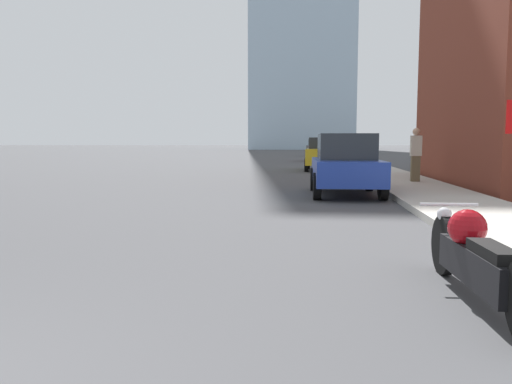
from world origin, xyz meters
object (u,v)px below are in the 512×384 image
object	(u,v)px
motorcycle	(476,258)
parked_car_yellow	(325,154)
parked_car_black	(316,148)
parked_car_blue	(346,165)
parked_car_red	(321,150)
pedestrian	(416,154)

from	to	relation	value
motorcycle	parked_car_yellow	distance (m)	21.43
parked_car_black	parked_car_blue	bearing A→B (deg)	-95.14
parked_car_blue	parked_car_red	bearing A→B (deg)	88.87
parked_car_black	motorcycle	bearing A→B (deg)	-94.57
parked_car_yellow	parked_car_red	bearing A→B (deg)	91.13
parked_car_yellow	parked_car_black	bearing A→B (deg)	91.64
parked_car_blue	parked_car_yellow	world-z (taller)	parked_car_blue
parked_car_red	pedestrian	distance (m)	21.66
parked_car_yellow	parked_car_red	xyz separation A→B (m)	(0.10, 12.64, 0.01)
parked_car_blue	parked_car_black	world-z (taller)	parked_car_black
motorcycle	pedestrian	world-z (taller)	pedestrian
pedestrian	parked_car_blue	bearing A→B (deg)	-128.55
pedestrian	parked_car_black	bearing A→B (deg)	94.62
motorcycle	parked_car_blue	bearing A→B (deg)	91.30
parked_car_blue	parked_car_black	distance (m)	37.83
parked_car_red	pedestrian	bearing A→B (deg)	-85.19
motorcycle	pedestrian	distance (m)	12.74
motorcycle	parked_car_black	bearing A→B (deg)	89.01
parked_car_blue	pedestrian	xyz separation A→B (m)	(2.56, 3.22, 0.23)
parked_car_blue	pedestrian	bearing A→B (deg)	50.08
motorcycle	parked_car_black	xyz separation A→B (m)	(-0.76, 47.17, 0.45)
motorcycle	parked_car_red	bearing A→B (deg)	89.15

